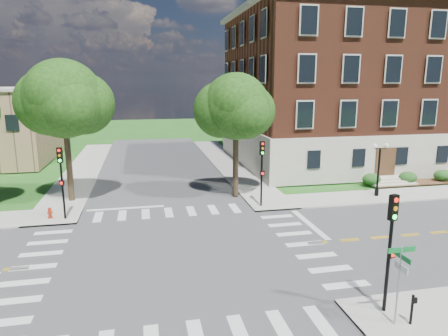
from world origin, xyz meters
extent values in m
plane|color=#225A19|center=(0.00, 0.00, 0.00)|extent=(160.00, 160.00, 0.00)
cube|color=#3D3D3F|center=(0.00, 0.00, 0.01)|extent=(90.00, 12.00, 0.01)
cube|color=#3D3D3F|center=(0.00, 0.00, 0.01)|extent=(12.00, 90.00, 0.01)
cube|color=#9E9B93|center=(23.00, 7.75, 0.06)|extent=(34.00, 3.50, 0.12)
cube|color=#9E9B93|center=(7.75, 23.00, 0.06)|extent=(3.50, 34.00, 0.12)
cube|color=#9E9B93|center=(-7.75, 23.00, 0.06)|extent=(3.50, 34.00, 0.12)
cube|color=silver|center=(8.80, 3.00, 0.00)|extent=(0.40, 5.50, 0.00)
cube|color=#B7B2A1|center=(24.00, 22.00, 2.22)|extent=(30.00, 20.00, 4.20)
cube|color=brown|center=(24.00, 22.00, 10.22)|extent=(29.55, 19.70, 11.80)
cube|color=#B7B2A1|center=(24.00, 22.00, 16.37)|extent=(30.60, 20.60, 0.50)
cube|color=#472D19|center=(20.00, 11.96, 1.82)|extent=(2.00, 0.10, 2.80)
cylinder|color=#2C2316|center=(-7.13, 11.38, 2.53)|extent=(0.44, 0.44, 4.83)
sphere|color=#13370F|center=(-7.13, 11.38, 7.84)|extent=(5.79, 5.79, 5.79)
cylinder|color=#2C2316|center=(5.53, 10.10, 2.38)|extent=(0.44, 0.44, 4.52)
sphere|color=#13370F|center=(5.53, 10.10, 7.21)|extent=(5.14, 5.14, 5.14)
cylinder|color=black|center=(7.55, -7.14, 2.02)|extent=(0.14, 0.14, 3.80)
cube|color=black|center=(7.55, -7.14, 4.42)|extent=(0.36, 0.29, 1.00)
cylinder|color=red|center=(7.55, -7.27, 4.75)|extent=(0.19, 0.09, 0.18)
cylinder|color=orange|center=(7.55, -7.27, 4.42)|extent=(0.19, 0.09, 0.18)
cylinder|color=#19E533|center=(7.55, -7.27, 4.09)|extent=(0.19, 0.09, 0.18)
cube|color=black|center=(7.55, -7.32, 2.62)|extent=(0.32, 0.19, 0.30)
cylinder|color=black|center=(6.75, 7.07, 2.02)|extent=(0.14, 0.14, 3.80)
cube|color=black|center=(6.75, 7.07, 4.42)|extent=(0.35, 0.27, 1.00)
cylinder|color=red|center=(6.75, 6.94, 4.75)|extent=(0.19, 0.08, 0.18)
cylinder|color=orange|center=(6.75, 6.94, 4.42)|extent=(0.19, 0.08, 0.18)
cylinder|color=#19E533|center=(6.75, 6.94, 4.09)|extent=(0.19, 0.08, 0.18)
cube|color=black|center=(6.75, 6.89, 2.62)|extent=(0.32, 0.17, 0.30)
cylinder|color=black|center=(-6.88, 7.04, 2.02)|extent=(0.14, 0.14, 3.80)
cube|color=black|center=(-6.88, 7.04, 4.42)|extent=(0.36, 0.29, 1.00)
cylinder|color=red|center=(-6.88, 6.91, 4.75)|extent=(0.19, 0.09, 0.18)
cylinder|color=orange|center=(-6.88, 6.91, 4.42)|extent=(0.19, 0.09, 0.18)
cylinder|color=#19E533|center=(-6.88, 6.91, 4.09)|extent=(0.19, 0.09, 0.18)
cube|color=black|center=(-6.88, 6.86, 2.62)|extent=(0.32, 0.19, 0.30)
cylinder|color=black|center=(16.60, 7.76, 0.37)|extent=(0.32, 0.32, 0.50)
cylinder|color=black|center=(16.60, 7.76, 2.02)|extent=(0.16, 0.16, 3.80)
cube|color=black|center=(16.60, 7.76, 3.97)|extent=(1.00, 0.06, 0.06)
sphere|color=white|center=(16.10, 7.76, 4.17)|extent=(0.36, 0.36, 0.36)
sphere|color=white|center=(17.10, 7.76, 4.17)|extent=(0.36, 0.36, 0.36)
cylinder|color=gray|center=(7.40, -8.06, 1.67)|extent=(0.07, 0.07, 3.10)
cube|color=#0E702E|center=(7.40, -8.06, 3.12)|extent=(1.10, 0.03, 0.20)
cube|color=#0E702E|center=(7.40, -8.06, 2.87)|extent=(0.03, 1.10, 0.20)
cube|color=silver|center=(7.45, -8.06, 2.42)|extent=(0.03, 0.75, 0.25)
cylinder|color=black|center=(8.00, -8.17, 0.72)|extent=(0.10, 0.10, 1.20)
cube|color=black|center=(8.00, -8.29, 1.17)|extent=(0.14, 0.08, 0.22)
cylinder|color=#9B1E0B|center=(-7.87, 7.32, 0.17)|extent=(0.32, 0.32, 0.10)
cylinder|color=#9B1E0B|center=(-7.87, 7.32, 0.42)|extent=(0.22, 0.22, 0.60)
sphere|color=#9B1E0B|center=(-7.87, 7.32, 0.75)|extent=(0.24, 0.24, 0.24)
cylinder|color=#9B1E0B|center=(-7.87, 7.32, 0.50)|extent=(0.35, 0.12, 0.12)
cylinder|color=#9B1E0B|center=(-7.87, 7.32, 0.50)|extent=(0.12, 0.35, 0.12)
camera|label=1|loc=(-1.61, -19.92, 9.06)|focal=32.00mm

